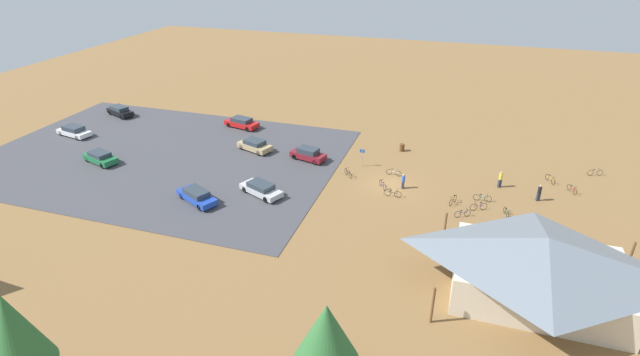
{
  "coord_description": "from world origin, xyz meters",
  "views": [
    {
      "loc": [
        -6.45,
        44.84,
        23.69
      ],
      "look_at": [
        6.97,
        2.8,
        1.2
      ],
      "focal_mm": 26.79,
      "sensor_mm": 36.0,
      "label": 1
    }
  ],
  "objects_px": {
    "bicycle_teal_lone_east": "(482,198)",
    "car_black_by_curb": "(120,111)",
    "pine_far_west": "(14,332)",
    "car_silver_back_corner": "(261,189)",
    "lot_sign": "(362,155)",
    "bicycle_silver_edge_south": "(595,173)",
    "pine_mideast": "(326,334)",
    "bicycle_green_trailside": "(506,212)",
    "bicycle_black_near_sign": "(393,193)",
    "bicycle_black_by_bin": "(348,173)",
    "car_tan_inner_stall": "(255,145)",
    "bicycle_white_near_porch": "(394,173)",
    "bicycle_blue_yard_left": "(463,214)",
    "visitor_near_lot": "(403,181)",
    "bicycle_orange_edge_north": "(453,200)",
    "car_blue_mid_lot": "(197,196)",
    "visitor_crossing_yard": "(539,192)",
    "bicycle_red_mid_cluster": "(572,189)",
    "bike_pavilion": "(542,264)",
    "car_green_near_entry": "(100,157)",
    "bicycle_purple_yard_front": "(479,207)",
    "bicycle_yellow_yard_right": "(550,179)",
    "car_red_aisle_side": "(242,123)",
    "car_maroon_second_row": "(308,154)",
    "car_white_far_end": "(74,131)",
    "bicycle_blue_lone_west": "(383,185)",
    "trash_bin": "(402,148)"
  },
  "relations": [
    {
      "from": "car_green_near_entry",
      "to": "car_blue_mid_lot",
      "type": "xyz_separation_m",
      "value": [
        -15.48,
        4.66,
        -0.01
      ]
    },
    {
      "from": "pine_far_west",
      "to": "car_silver_back_corner",
      "type": "relative_size",
      "value": 1.49
    },
    {
      "from": "bike_pavilion",
      "to": "bicycle_red_mid_cluster",
      "type": "xyz_separation_m",
      "value": [
        -4.92,
        -18.27,
        -2.53
      ]
    },
    {
      "from": "lot_sign",
      "to": "visitor_crossing_yard",
      "type": "relative_size",
      "value": 1.24
    },
    {
      "from": "bicycle_teal_lone_east",
      "to": "bicycle_purple_yard_front",
      "type": "distance_m",
      "value": 1.99
    },
    {
      "from": "bicycle_orange_edge_north",
      "to": "car_blue_mid_lot",
      "type": "distance_m",
      "value": 25.32
    },
    {
      "from": "bicycle_red_mid_cluster",
      "to": "car_blue_mid_lot",
      "type": "relative_size",
      "value": 0.3
    },
    {
      "from": "bike_pavilion",
      "to": "car_red_aisle_side",
      "type": "height_order",
      "value": "bike_pavilion"
    },
    {
      "from": "bicycle_black_by_bin",
      "to": "bicycle_purple_yard_front",
      "type": "relative_size",
      "value": 0.79
    },
    {
      "from": "pine_mideast",
      "to": "bicycle_green_trailside",
      "type": "distance_m",
      "value": 26.11
    },
    {
      "from": "bicycle_white_near_porch",
      "to": "bicycle_black_near_sign",
      "type": "height_order",
      "value": "bicycle_black_near_sign"
    },
    {
      "from": "car_black_by_curb",
      "to": "car_green_near_entry",
      "type": "relative_size",
      "value": 1.01
    },
    {
      "from": "bicycle_white_near_porch",
      "to": "bicycle_black_near_sign",
      "type": "distance_m",
      "value": 4.91
    },
    {
      "from": "lot_sign",
      "to": "car_white_far_end",
      "type": "height_order",
      "value": "lot_sign"
    },
    {
      "from": "bicycle_black_near_sign",
      "to": "car_maroon_second_row",
      "type": "xyz_separation_m",
      "value": [
        11.04,
        -5.78,
        0.39
      ]
    },
    {
      "from": "bicycle_blue_lone_west",
      "to": "car_blue_mid_lot",
      "type": "xyz_separation_m",
      "value": [
        16.98,
        8.51,
        0.34
      ]
    },
    {
      "from": "bicycle_black_by_bin",
      "to": "car_tan_inner_stall",
      "type": "bearing_deg",
      "value": -14.66
    },
    {
      "from": "bike_pavilion",
      "to": "visitor_crossing_yard",
      "type": "bearing_deg",
      "value": -95.32
    },
    {
      "from": "bicycle_red_mid_cluster",
      "to": "car_white_far_end",
      "type": "xyz_separation_m",
      "value": [
        60.3,
        3.03,
        0.37
      ]
    },
    {
      "from": "bicycle_blue_yard_left",
      "to": "car_silver_back_corner",
      "type": "height_order",
      "value": "car_silver_back_corner"
    },
    {
      "from": "lot_sign",
      "to": "visitor_near_lot",
      "type": "relative_size",
      "value": 1.31
    },
    {
      "from": "bicycle_white_near_porch",
      "to": "bicycle_yellow_yard_right",
      "type": "bearing_deg",
      "value": -167.86
    },
    {
      "from": "bicycle_green_trailside",
      "to": "bicycle_black_near_sign",
      "type": "height_order",
      "value": "bicycle_black_near_sign"
    },
    {
      "from": "visitor_crossing_yard",
      "to": "pine_mideast",
      "type": "bearing_deg",
      "value": 63.64
    },
    {
      "from": "bicycle_teal_lone_east",
      "to": "trash_bin",
      "type": "bearing_deg",
      "value": -46.15
    },
    {
      "from": "bicycle_green_trailside",
      "to": "car_black_by_curb",
      "type": "height_order",
      "value": "car_black_by_curb"
    },
    {
      "from": "pine_mideast",
      "to": "bicycle_green_trailside",
      "type": "xyz_separation_m",
      "value": [
        -10.57,
        -23.57,
        -3.84
      ]
    },
    {
      "from": "lot_sign",
      "to": "car_maroon_second_row",
      "type": "bearing_deg",
      "value": 2.67
    },
    {
      "from": "bicycle_blue_yard_left",
      "to": "bicycle_white_near_porch",
      "type": "bearing_deg",
      "value": -41.11
    },
    {
      "from": "pine_far_west",
      "to": "bicycle_silver_edge_south",
      "type": "height_order",
      "value": "pine_far_west"
    },
    {
      "from": "bicycle_teal_lone_east",
      "to": "bicycle_silver_edge_south",
      "type": "relative_size",
      "value": 1.08
    },
    {
      "from": "lot_sign",
      "to": "bicycle_white_near_porch",
      "type": "xyz_separation_m",
      "value": [
        -3.92,
        1.23,
        -1.06
      ]
    },
    {
      "from": "bicycle_orange_edge_north",
      "to": "bicycle_black_by_bin",
      "type": "bearing_deg",
      "value": -13.14
    },
    {
      "from": "bicycle_green_trailside",
      "to": "bicycle_purple_yard_front",
      "type": "bearing_deg",
      "value": -5.62
    },
    {
      "from": "lot_sign",
      "to": "bicycle_silver_edge_south",
      "type": "height_order",
      "value": "lot_sign"
    },
    {
      "from": "bicycle_teal_lone_east",
      "to": "car_black_by_curb",
      "type": "bearing_deg",
      "value": -11.29
    },
    {
      "from": "bicycle_red_mid_cluster",
      "to": "bicycle_black_near_sign",
      "type": "xyz_separation_m",
      "value": [
        17.45,
        6.55,
        0.03
      ]
    },
    {
      "from": "bicycle_purple_yard_front",
      "to": "visitor_near_lot",
      "type": "xyz_separation_m",
      "value": [
        7.65,
        -2.28,
        0.48
      ]
    },
    {
      "from": "car_green_near_entry",
      "to": "visitor_near_lot",
      "type": "height_order",
      "value": "visitor_near_lot"
    },
    {
      "from": "pine_mideast",
      "to": "bicycle_red_mid_cluster",
      "type": "distance_m",
      "value": 35.2
    },
    {
      "from": "bicycle_green_trailside",
      "to": "bicycle_red_mid_cluster",
      "type": "bearing_deg",
      "value": -133.6
    },
    {
      "from": "bicycle_black_by_bin",
      "to": "bicycle_yellow_yard_right",
      "type": "height_order",
      "value": "bicycle_black_by_bin"
    },
    {
      "from": "trash_bin",
      "to": "car_red_aisle_side",
      "type": "height_order",
      "value": "car_red_aisle_side"
    },
    {
      "from": "bicycle_silver_edge_south",
      "to": "visitor_crossing_yard",
      "type": "relative_size",
      "value": 0.93
    },
    {
      "from": "car_green_near_entry",
      "to": "car_tan_inner_stall",
      "type": "bearing_deg",
      "value": -150.84
    },
    {
      "from": "lot_sign",
      "to": "bicycle_white_near_porch",
      "type": "height_order",
      "value": "lot_sign"
    },
    {
      "from": "car_black_by_curb",
      "to": "car_blue_mid_lot",
      "type": "bearing_deg",
      "value": 141.66
    },
    {
      "from": "bicycle_silver_edge_south",
      "to": "car_tan_inner_stall",
      "type": "relative_size",
      "value": 0.35
    },
    {
      "from": "bike_pavilion",
      "to": "visitor_near_lot",
      "type": "xyz_separation_m",
      "value": [
        11.84,
        -13.88,
        -2.02
      ]
    },
    {
      "from": "bicycle_red_mid_cluster",
      "to": "bicycle_orange_edge_north",
      "type": "bearing_deg",
      "value": 28.0
    }
  ]
}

